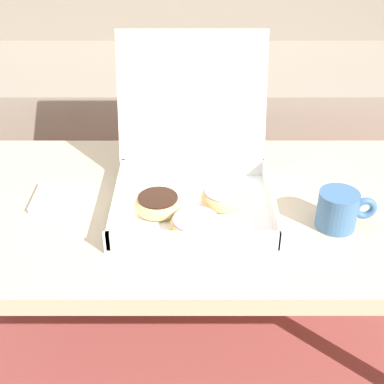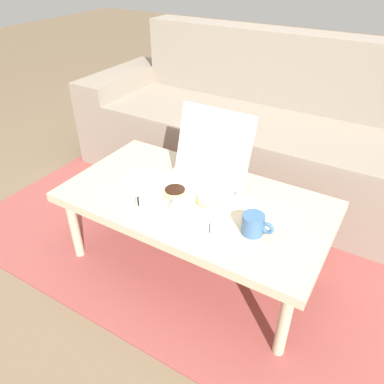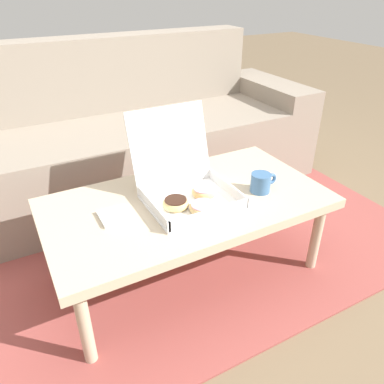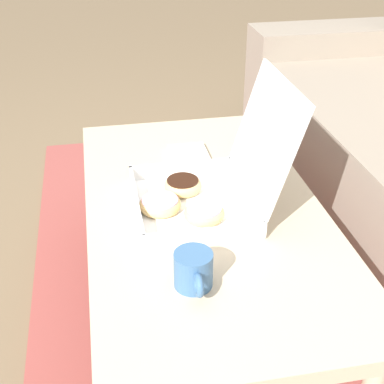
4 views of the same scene
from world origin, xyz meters
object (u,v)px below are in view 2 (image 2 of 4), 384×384
Objects in this scene: coffee_table at (195,205)px; coffee_mug at (254,224)px; pastry_box at (196,186)px; couch at (268,138)px.

coffee_mug reaches higher than coffee_table.
pastry_box is 0.31m from coffee_mug.
coffee_table is (0.00, -0.86, 0.04)m from couch.
coffee_table is at bearing 171.61° from pastry_box.
coffee_mug is at bearing -72.33° from couch.
pastry_box is (0.00, -0.86, 0.14)m from couch.
couch is at bearing 107.67° from coffee_mug.
couch is 0.87m from coffee_table.
coffee_table is 9.26× the size of coffee_mug.
pastry_box is 3.10× the size of coffee_mug.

